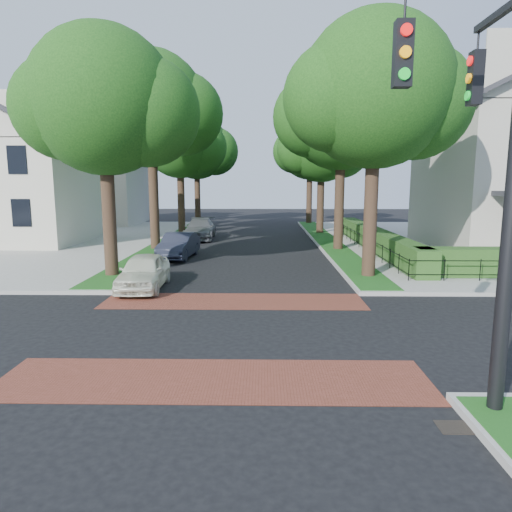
% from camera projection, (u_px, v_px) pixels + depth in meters
% --- Properties ---
extents(ground, '(120.00, 120.00, 0.00)m').
position_uv_depth(ground, '(226.00, 331.00, 12.67)').
color(ground, black).
rests_on(ground, ground).
extents(crosswalk_far, '(9.00, 2.20, 0.01)m').
position_uv_depth(crosswalk_far, '(234.00, 301.00, 15.83)').
color(crosswalk_far, brown).
rests_on(crosswalk_far, ground).
extents(crosswalk_near, '(9.00, 2.20, 0.01)m').
position_uv_depth(crosswalk_near, '(214.00, 380.00, 9.51)').
color(crosswalk_near, brown).
rests_on(crosswalk_near, ground).
extents(storm_drain, '(0.65, 0.45, 0.01)m').
position_uv_depth(storm_drain, '(457.00, 427.00, 7.66)').
color(storm_drain, black).
rests_on(storm_drain, ground).
extents(grass_strip_ne, '(1.60, 29.80, 0.02)m').
position_uv_depth(grass_strip_ne, '(327.00, 240.00, 31.41)').
color(grass_strip_ne, '#174C15').
rests_on(grass_strip_ne, sidewalk_ne).
extents(grass_strip_nw, '(1.60, 29.80, 0.02)m').
position_uv_depth(grass_strip_nw, '(171.00, 240.00, 31.59)').
color(grass_strip_nw, '#174C15').
rests_on(grass_strip_nw, sidewalk_nw).
extents(tree_right_near, '(7.75, 6.67, 10.66)m').
position_uv_depth(tree_right_near, '(376.00, 94.00, 18.51)').
color(tree_right_near, black).
rests_on(tree_right_near, sidewalk_ne).
extents(tree_right_mid, '(8.25, 7.09, 11.22)m').
position_uv_depth(tree_right_mid, '(343.00, 114.00, 26.36)').
color(tree_right_mid, black).
rests_on(tree_right_mid, sidewalk_ne).
extents(tree_right_far, '(7.25, 6.23, 9.74)m').
position_uv_depth(tree_right_far, '(323.00, 146.00, 35.39)').
color(tree_right_far, black).
rests_on(tree_right_far, sidewalk_ne).
extents(tree_right_back, '(7.50, 6.45, 10.20)m').
position_uv_depth(tree_right_back, '(311.00, 149.00, 44.22)').
color(tree_right_back, black).
rests_on(tree_right_back, sidewalk_ne).
extents(tree_left_near, '(7.50, 6.45, 10.20)m').
position_uv_depth(tree_left_near, '(108.00, 104.00, 18.74)').
color(tree_left_near, black).
rests_on(tree_left_near, sidewalk_nw).
extents(tree_left_mid, '(8.00, 6.88, 11.48)m').
position_uv_depth(tree_left_mid, '(154.00, 108.00, 26.48)').
color(tree_left_mid, black).
rests_on(tree_left_mid, sidewalk_nw).
extents(tree_left_far, '(7.00, 6.02, 9.86)m').
position_uv_depth(tree_left_far, '(181.00, 143.00, 35.53)').
color(tree_left_far, black).
rests_on(tree_left_far, sidewalk_nw).
extents(tree_left_back, '(7.75, 6.66, 10.44)m').
position_uv_depth(tree_left_back, '(198.00, 148.00, 44.39)').
color(tree_left_back, black).
rests_on(tree_left_back, sidewalk_nw).
extents(hedge_main_road, '(1.00, 18.00, 1.20)m').
position_uv_depth(hedge_main_road, '(375.00, 239.00, 27.23)').
color(hedge_main_road, '#204618').
rests_on(hedge_main_road, sidewalk_ne).
extents(fence_main_road, '(0.06, 18.00, 0.90)m').
position_uv_depth(fence_main_road, '(362.00, 241.00, 27.26)').
color(fence_main_road, black).
rests_on(fence_main_road, sidewalk_ne).
extents(house_left_near, '(10.00, 9.00, 10.14)m').
position_uv_depth(house_left_near, '(12.00, 168.00, 29.89)').
color(house_left_near, beige).
rests_on(house_left_near, sidewalk_nw).
extents(house_left_far, '(10.00, 9.00, 10.14)m').
position_uv_depth(house_left_far, '(92.00, 172.00, 43.71)').
color(house_left_far, '#B5B2A3').
rests_on(house_left_far, sidewalk_nw).
extents(traffic_signal, '(2.17, 2.00, 8.00)m').
position_uv_depth(traffic_signal, '(498.00, 143.00, 7.48)').
color(traffic_signal, black).
rests_on(traffic_signal, sidewalk_se).
extents(parked_car_front, '(1.75, 4.04, 1.36)m').
position_uv_depth(parked_car_front, '(144.00, 271.00, 17.60)').
color(parked_car_front, silver).
rests_on(parked_car_front, ground).
extents(parked_car_middle, '(1.78, 4.30, 1.38)m').
position_uv_depth(parked_car_middle, '(179.00, 246.00, 24.78)').
color(parked_car_middle, '#222533').
rests_on(parked_car_middle, ground).
extents(parked_car_rear, '(2.27, 5.15, 1.47)m').
position_uv_depth(parked_car_rear, '(200.00, 229.00, 33.15)').
color(parked_car_rear, slate).
rests_on(parked_car_rear, ground).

